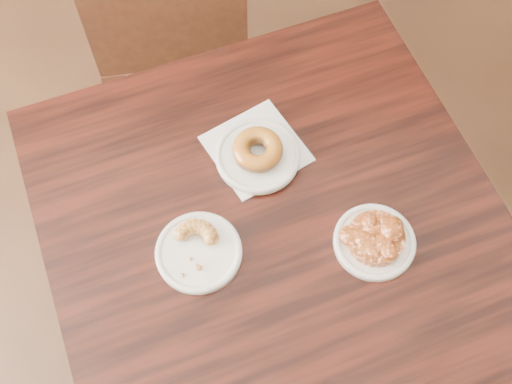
{
  "coord_description": "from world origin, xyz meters",
  "views": [
    {
      "loc": [
        -0.28,
        -0.41,
        1.82
      ],
      "look_at": [
        -0.26,
        0.11,
        0.8
      ],
      "focal_mm": 45.0,
      "sensor_mm": 36.0,
      "label": 1
    }
  ],
  "objects_px": {
    "cafe_table": "(270,285)",
    "glazed_donut": "(258,150)",
    "apple_fritter": "(376,237)",
    "cruller_fragment": "(198,248)",
    "chair_far": "(171,19)"
  },
  "relations": [
    {
      "from": "cafe_table",
      "to": "cruller_fragment",
      "type": "bearing_deg",
      "value": -174.78
    },
    {
      "from": "cruller_fragment",
      "to": "cafe_table",
      "type": "bearing_deg",
      "value": 24.77
    },
    {
      "from": "cafe_table",
      "to": "chair_far",
      "type": "xyz_separation_m",
      "value": [
        -0.25,
        0.75,
        0.08
      ]
    },
    {
      "from": "apple_fritter",
      "to": "chair_far",
      "type": "bearing_deg",
      "value": 118.02
    },
    {
      "from": "cafe_table",
      "to": "chair_far",
      "type": "bearing_deg",
      "value": 88.8
    },
    {
      "from": "apple_fritter",
      "to": "cruller_fragment",
      "type": "xyz_separation_m",
      "value": [
        -0.31,
        -0.01,
        -0.0
      ]
    },
    {
      "from": "cafe_table",
      "to": "glazed_donut",
      "type": "bearing_deg",
      "value": 81.8
    },
    {
      "from": "cafe_table",
      "to": "apple_fritter",
      "type": "distance_m",
      "value": 0.44
    },
    {
      "from": "cafe_table",
      "to": "cruller_fragment",
      "type": "xyz_separation_m",
      "value": [
        -0.14,
        -0.06,
        0.4
      ]
    },
    {
      "from": "glazed_donut",
      "to": "apple_fritter",
      "type": "distance_m",
      "value": 0.27
    },
    {
      "from": "cafe_table",
      "to": "glazed_donut",
      "type": "distance_m",
      "value": 0.43
    },
    {
      "from": "chair_far",
      "to": "glazed_donut",
      "type": "xyz_separation_m",
      "value": [
        0.22,
        -0.62,
        0.33
      ]
    },
    {
      "from": "glazed_donut",
      "to": "cruller_fragment",
      "type": "relative_size",
      "value": 1.01
    },
    {
      "from": "cafe_table",
      "to": "apple_fritter",
      "type": "bearing_deg",
      "value": -35.59
    },
    {
      "from": "chair_far",
      "to": "cruller_fragment",
      "type": "height_order",
      "value": "chair_far"
    }
  ]
}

